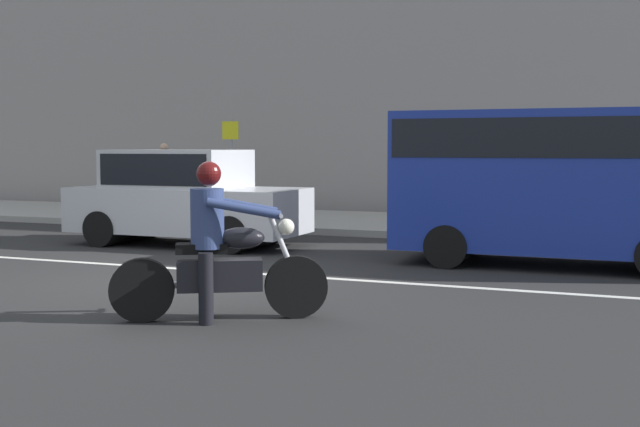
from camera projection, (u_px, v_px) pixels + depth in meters
The scene contains 8 objects.
ground_plane at pixel (164, 280), 10.80m from camera, with size 80.00×80.00×0.00m, color #262626.
sidewalk_slab at pixel (359, 223), 18.20m from camera, with size 40.00×4.40×0.14m, color #99968E.
lane_marking_stripe at pixel (226, 272), 11.47m from camera, with size 18.00×0.14×0.01m, color silver.
motorcycle_with_rider_denim_blue at pixel (218, 256), 8.24m from camera, with size 1.99×1.21×1.63m.
parked_sedan_silver at pixel (184, 196), 14.57m from camera, with size 4.21×1.82×1.72m.
parked_van_cobalt_blue at pixel (556, 177), 11.98m from camera, with size 4.64×1.96×2.30m.
street_sign_post at pixel (231, 156), 19.95m from camera, with size 0.44×0.08×2.29m.
pedestrian_bystander at pixel (165, 172), 20.38m from camera, with size 0.34×0.34×1.73m.
Camera 1 is at (5.90, -9.15, 1.77)m, focal length 45.39 mm.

